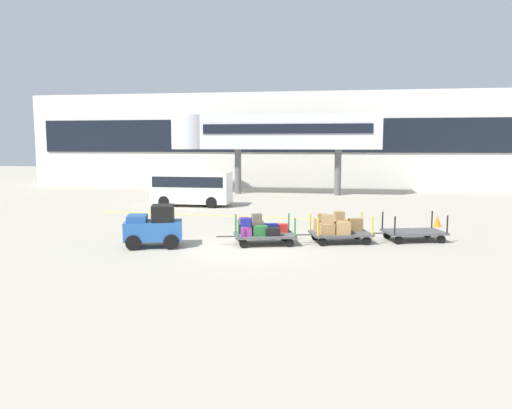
{
  "coord_description": "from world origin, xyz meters",
  "views": [
    {
      "loc": [
        3.31,
        -17.86,
        3.87
      ],
      "look_at": [
        0.21,
        1.22,
        1.5
      ],
      "focal_mm": 35.18,
      "sensor_mm": 36.0,
      "label": 1
    }
  ],
  "objects_px": {
    "baggage_tug": "(154,227)",
    "baggage_cart_middle": "(337,228)",
    "baggage_cart_tail": "(414,232)",
    "shuttle_van": "(192,186)",
    "safety_cone_near": "(437,221)",
    "baggage_cart_lead": "(261,231)"
  },
  "relations": [
    {
      "from": "baggage_tug",
      "to": "shuttle_van",
      "type": "distance_m",
      "value": 12.48
    },
    {
      "from": "baggage_cart_tail",
      "to": "shuttle_van",
      "type": "distance_m",
      "value": 15.29
    },
    {
      "from": "safety_cone_near",
      "to": "baggage_cart_middle",
      "type": "bearing_deg",
      "value": -135.47
    },
    {
      "from": "baggage_cart_tail",
      "to": "shuttle_van",
      "type": "height_order",
      "value": "shuttle_van"
    },
    {
      "from": "baggage_tug",
      "to": "safety_cone_near",
      "type": "relative_size",
      "value": 4.22
    },
    {
      "from": "baggage_cart_tail",
      "to": "baggage_cart_lead",
      "type": "bearing_deg",
      "value": -164.31
    },
    {
      "from": "baggage_tug",
      "to": "safety_cone_near",
      "type": "height_order",
      "value": "baggage_tug"
    },
    {
      "from": "baggage_cart_middle",
      "to": "safety_cone_near",
      "type": "bearing_deg",
      "value": 44.53
    },
    {
      "from": "shuttle_van",
      "to": "baggage_cart_tail",
      "type": "bearing_deg",
      "value": -38.48
    },
    {
      "from": "baggage_cart_middle",
      "to": "safety_cone_near",
      "type": "xyz_separation_m",
      "value": [
        4.61,
        4.54,
        -0.3
      ]
    },
    {
      "from": "baggage_cart_middle",
      "to": "baggage_cart_tail",
      "type": "xyz_separation_m",
      "value": [
        3.0,
        0.82,
        -0.23
      ]
    },
    {
      "from": "baggage_tug",
      "to": "baggage_cart_lead",
      "type": "height_order",
      "value": "baggage_tug"
    },
    {
      "from": "baggage_cart_tail",
      "to": "baggage_cart_middle",
      "type": "bearing_deg",
      "value": -164.76
    },
    {
      "from": "baggage_tug",
      "to": "baggage_cart_lead",
      "type": "relative_size",
      "value": 0.75
    },
    {
      "from": "baggage_tug",
      "to": "safety_cone_near",
      "type": "xyz_separation_m",
      "value": [
        11.38,
        6.5,
        -0.48
      ]
    },
    {
      "from": "baggage_tug",
      "to": "baggage_cart_middle",
      "type": "relative_size",
      "value": 0.75
    },
    {
      "from": "baggage_cart_middle",
      "to": "shuttle_van",
      "type": "distance_m",
      "value": 13.67
    },
    {
      "from": "baggage_tug",
      "to": "shuttle_van",
      "type": "bearing_deg",
      "value": 100.07
    },
    {
      "from": "baggage_tug",
      "to": "baggage_cart_middle",
      "type": "distance_m",
      "value": 7.05
    },
    {
      "from": "baggage_tug",
      "to": "baggage_cart_lead",
      "type": "distance_m",
      "value": 4.04
    },
    {
      "from": "baggage_tug",
      "to": "baggage_cart_tail",
      "type": "distance_m",
      "value": 10.17
    },
    {
      "from": "baggage_cart_lead",
      "to": "safety_cone_near",
      "type": "height_order",
      "value": "baggage_cart_lead"
    }
  ]
}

